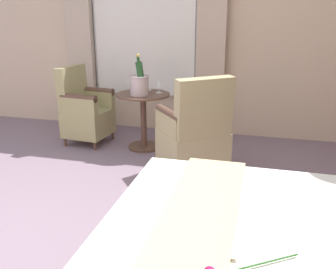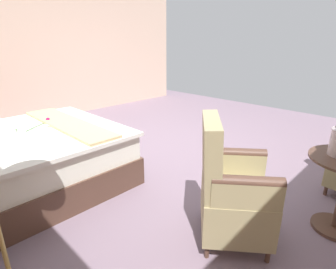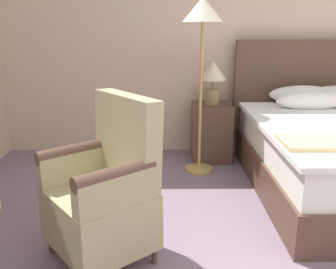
{
  "view_description": "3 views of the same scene",
  "coord_description": "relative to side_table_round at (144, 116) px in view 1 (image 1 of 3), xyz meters",
  "views": [
    {
      "loc": [
        1.79,
        1.57,
        1.58
      ],
      "look_at": [
        -0.87,
        0.88,
        0.67
      ],
      "focal_mm": 40.0,
      "sensor_mm": 36.0,
      "label": 1
    },
    {
      "loc": [
        -2.56,
        2.59,
        1.54
      ],
      "look_at": [
        -1.17,
        1.18,
        0.84
      ],
      "focal_mm": 28.0,
      "sensor_mm": 36.0,
      "label": 2
    },
    {
      "loc": [
        -1.28,
        -1.13,
        1.42
      ],
      "look_at": [
        -1.26,
        0.91,
        0.82
      ],
      "focal_mm": 40.0,
      "sensor_mm": 36.0,
      "label": 3
    }
  ],
  "objects": [
    {
      "name": "ground_plane",
      "position": [
        2.28,
        -0.22,
        -0.41
      ],
      "size": [
        7.66,
        7.66,
        0.0
      ],
      "primitive_type": "plane",
      "color": "slate"
    },
    {
      "name": "wall_window_side",
      "position": [
        -0.85,
        -0.22,
        0.97
      ],
      "size": [
        0.27,
        6.19,
        2.76
      ],
      "color": "beige",
      "rests_on": "ground"
    },
    {
      "name": "side_table_round",
      "position": [
        0.0,
        0.0,
        0.0
      ],
      "size": [
        0.63,
        0.63,
        0.67
      ],
      "color": "brown",
      "rests_on": "ground"
    },
    {
      "name": "champagne_bucket",
      "position": [
        0.08,
        -0.01,
        0.4
      ],
      "size": [
        0.23,
        0.23,
        0.46
      ],
      "color": "#BDACB1",
      "rests_on": "side_table_round"
    },
    {
      "name": "wine_glass_near_bucket",
      "position": [
        -0.09,
        0.17,
        0.36
      ],
      "size": [
        0.08,
        0.08,
        0.15
      ],
      "color": "white",
      "rests_on": "side_table_round"
    },
    {
      "name": "wine_glass_near_edge",
      "position": [
        -0.15,
        -0.1,
        0.36
      ],
      "size": [
        0.07,
        0.07,
        0.14
      ],
      "color": "white",
      "rests_on": "side_table_round"
    },
    {
      "name": "snack_plate",
      "position": [
        -0.17,
        -0.04,
        0.27
      ],
      "size": [
        0.16,
        0.16,
        0.04
      ],
      "color": "white",
      "rests_on": "side_table_round"
    },
    {
      "name": "armchair_by_window",
      "position": [
        0.63,
        0.73,
        0.02
      ],
      "size": [
        0.79,
        0.79,
        1.02
      ],
      "color": "brown",
      "rests_on": "ground"
    },
    {
      "name": "armchair_facing_bed",
      "position": [
        -0.02,
        -0.77,
        0.0
      ],
      "size": [
        0.57,
        0.57,
        0.95
      ],
      "color": "brown",
      "rests_on": "ground"
    }
  ]
}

